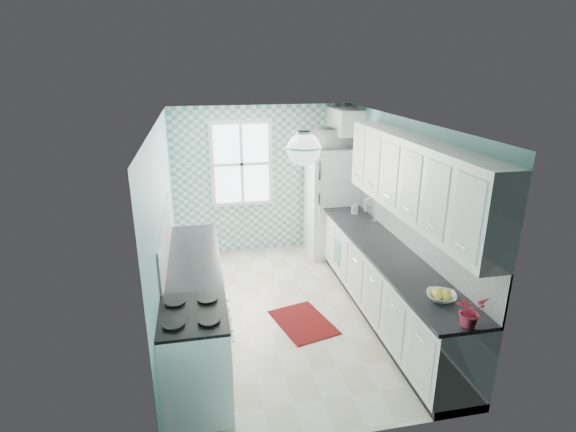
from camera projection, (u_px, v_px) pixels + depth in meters
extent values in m
cube|color=beige|center=(288.00, 311.00, 6.02)|extent=(3.00, 4.40, 0.02)
cube|color=white|center=(288.00, 120.00, 5.20)|extent=(3.00, 4.40, 0.02)
cube|color=#6DA8A5|center=(262.00, 180.00, 7.66)|extent=(3.00, 0.02, 2.50)
cube|color=#6DA8A5|center=(343.00, 315.00, 3.56)|extent=(3.00, 0.02, 2.50)
cube|color=#6DA8A5|center=(164.00, 231.00, 5.33)|extent=(0.02, 4.40, 2.50)
cube|color=#6DA8A5|center=(401.00, 215.00, 5.89)|extent=(0.02, 4.40, 2.50)
cube|color=#64A79C|center=(263.00, 180.00, 7.64)|extent=(3.00, 0.01, 2.50)
cube|color=white|center=(242.00, 164.00, 7.45)|extent=(1.04, 0.05, 1.44)
cube|color=white|center=(242.00, 164.00, 7.44)|extent=(0.90, 0.02, 1.30)
cube|color=white|center=(412.00, 229.00, 5.54)|extent=(0.02, 3.60, 0.51)
cube|color=white|center=(166.00, 238.00, 5.28)|extent=(0.02, 2.15, 0.51)
cube|color=silver|center=(414.00, 178.00, 5.09)|extent=(0.33, 3.20, 0.90)
cube|color=silver|center=(344.00, 121.00, 7.23)|extent=(0.40, 0.74, 0.40)
cylinder|color=silver|center=(304.00, 133.00, 4.47)|extent=(0.14, 0.14, 0.04)
cylinder|color=silver|center=(304.00, 140.00, 4.49)|extent=(0.02, 0.02, 0.12)
sphere|color=white|center=(304.00, 149.00, 4.52)|extent=(0.34, 0.34, 0.34)
cube|color=white|center=(386.00, 286.00, 5.73)|extent=(0.60, 3.60, 0.90)
cube|color=black|center=(388.00, 252.00, 5.57)|extent=(0.63, 3.60, 0.04)
cube|color=white|center=(195.00, 292.00, 5.58)|extent=(0.60, 2.15, 0.90)
cube|color=black|center=(193.00, 257.00, 5.43)|extent=(0.63, 2.15, 0.04)
cube|color=white|center=(331.00, 202.00, 7.58)|extent=(0.80, 0.76, 1.84)
cube|color=silver|center=(339.00, 183.00, 7.08)|extent=(0.78, 0.01, 0.02)
cube|color=silver|center=(320.00, 171.00, 6.94)|extent=(0.03, 0.03, 0.30)
cube|color=silver|center=(319.00, 210.00, 7.14)|extent=(0.03, 0.03, 0.54)
cube|color=white|center=(195.00, 359.00, 4.23)|extent=(0.65, 0.82, 0.97)
cube|color=black|center=(192.00, 314.00, 4.08)|extent=(0.65, 0.82, 0.03)
cube|color=black|center=(230.00, 349.00, 4.28)|extent=(0.01, 0.54, 0.32)
cube|color=silver|center=(362.00, 226.00, 6.46)|extent=(0.48, 0.40, 0.12)
cylinder|color=silver|center=(374.00, 212.00, 6.42)|extent=(0.02, 0.02, 0.30)
torus|color=silver|center=(371.00, 199.00, 6.35)|extent=(0.16, 0.02, 0.16)
cube|color=maroon|center=(303.00, 322.00, 5.73)|extent=(0.81, 1.00, 0.01)
cube|color=#68AEA6|center=(338.00, 252.00, 6.65)|extent=(0.02, 0.25, 0.37)
imported|color=silver|center=(441.00, 296.00, 4.40)|extent=(0.38, 0.38, 0.07)
imported|color=#B01D1B|center=(470.00, 311.00, 3.93)|extent=(0.32, 0.29, 0.29)
imported|color=#A7B2BA|center=(355.00, 208.00, 6.87)|extent=(0.09, 0.10, 0.19)
imported|color=white|center=(334.00, 138.00, 7.23)|extent=(0.59, 0.42, 0.31)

